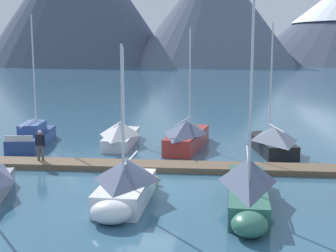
{
  "coord_description": "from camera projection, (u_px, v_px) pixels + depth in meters",
  "views": [
    {
      "loc": [
        4.09,
        -19.65,
        6.32
      ],
      "look_at": [
        0.0,
        6.0,
        2.0
      ],
      "focal_mm": 49.6,
      "sensor_mm": 36.0,
      "label": 1
    }
  ],
  "objects": [
    {
      "name": "ground_plane",
      "position": [
        147.0,
        192.0,
        20.81
      ],
      "size": [
        700.0,
        700.0,
        0.0
      ],
      "primitive_type": "plane",
      "color": "#335B75"
    },
    {
      "name": "mountain_central_massif",
      "position": [
        213.0,
        8.0,
        172.53
      ],
      "size": [
        63.2,
        63.2,
        41.18
      ],
      "color": "slate",
      "rests_on": "ground"
    },
    {
      "name": "dock",
      "position": [
        162.0,
        166.0,
        24.69
      ],
      "size": [
        20.95,
        3.08,
        0.3
      ],
      "color": "brown",
      "rests_on": "ground"
    },
    {
      "name": "sailboat_nearest_berth",
      "position": [
        34.0,
        136.0,
        30.92
      ],
      "size": [
        2.93,
        7.14,
        8.58
      ],
      "color": "navy",
      "rests_on": "ground"
    },
    {
      "name": "sailboat_mid_dock_port",
      "position": [
        122.0,
        133.0,
        31.0
      ],
      "size": [
        2.3,
        6.54,
        6.46
      ],
      "color": "silver",
      "rests_on": "ground"
    },
    {
      "name": "sailboat_mid_dock_starboard",
      "position": [
        125.0,
        184.0,
        19.08
      ],
      "size": [
        2.17,
        5.41,
        6.52
      ],
      "color": "white",
      "rests_on": "ground"
    },
    {
      "name": "sailboat_far_berth",
      "position": [
        188.0,
        134.0,
        29.93
      ],
      "size": [
        2.47,
        7.38,
        7.66
      ],
      "color": "#B2332D",
      "rests_on": "ground"
    },
    {
      "name": "sailboat_outer_slip",
      "position": [
        248.0,
        184.0,
        18.88
      ],
      "size": [
        1.78,
        7.2,
        8.98
      ],
      "color": "#336B56",
      "rests_on": "ground"
    },
    {
      "name": "sailboat_end_of_dock",
      "position": [
        271.0,
        139.0,
        28.77
      ],
      "size": [
        3.11,
        6.72,
        7.92
      ],
      "color": "black",
      "rests_on": "ground"
    },
    {
      "name": "person_on_dock",
      "position": [
        40.0,
        143.0,
        25.18
      ],
      "size": [
        0.59,
        0.26,
        1.69
      ],
      "color": "brown",
      "rests_on": "dock"
    },
    {
      "name": "mooring_buoy_channel_marker",
      "position": [
        155.0,
        180.0,
        21.79
      ],
      "size": [
        0.43,
        0.43,
        0.51
      ],
      "color": "yellow",
      "rests_on": "ground"
    }
  ]
}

